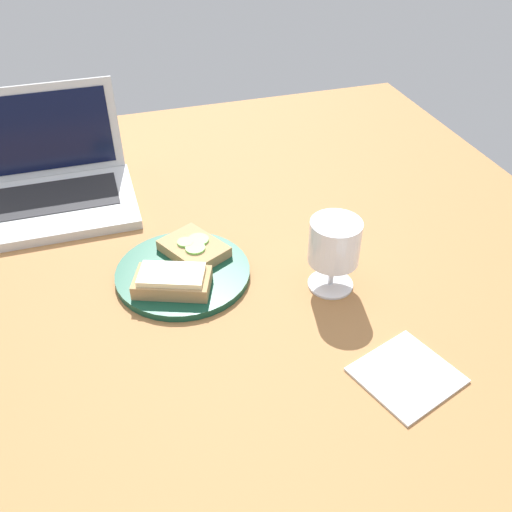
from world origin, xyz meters
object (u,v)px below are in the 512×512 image
(sandwich_with_cheese, at_px, (172,281))
(wine_glass, at_px, (334,246))
(laptop, at_px, (42,186))
(sandwich_with_cucumber, at_px, (191,249))
(napkin, at_px, (407,375))
(plate, at_px, (183,273))

(sandwich_with_cheese, relative_size, wine_glass, 1.09)
(laptop, bearing_deg, wine_glass, -42.46)
(sandwich_with_cucumber, distance_m, napkin, 0.41)
(plate, xyz_separation_m, wine_glass, (0.22, -0.09, 0.07))
(wine_glass, bearing_deg, napkin, -83.50)
(laptop, bearing_deg, sandwich_with_cheese, -61.26)
(plate, height_order, sandwich_with_cheese, sandwich_with_cheese)
(plate, relative_size, napkin, 1.79)
(sandwich_with_cheese, bearing_deg, plate, 59.58)
(sandwich_with_cucumber, relative_size, wine_glass, 1.07)
(plate, height_order, wine_glass, wine_glass)
(plate, xyz_separation_m, sandwich_with_cheese, (-0.02, -0.04, 0.02))
(sandwich_with_cheese, height_order, sandwich_with_cucumber, sandwich_with_cheese)
(plate, relative_size, wine_glass, 1.81)
(plate, distance_m, wine_glass, 0.25)
(plate, xyz_separation_m, napkin, (0.25, -0.30, -0.00))
(plate, relative_size, sandwich_with_cucumber, 1.69)
(plate, height_order, sandwich_with_cucumber, sandwich_with_cucumber)
(sandwich_with_cucumber, relative_size, napkin, 1.06)
(sandwich_with_cucumber, distance_m, wine_glass, 0.25)
(sandwich_with_cheese, height_order, wine_glass, wine_glass)
(plate, xyz_separation_m, sandwich_with_cucumber, (0.02, 0.04, 0.02))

